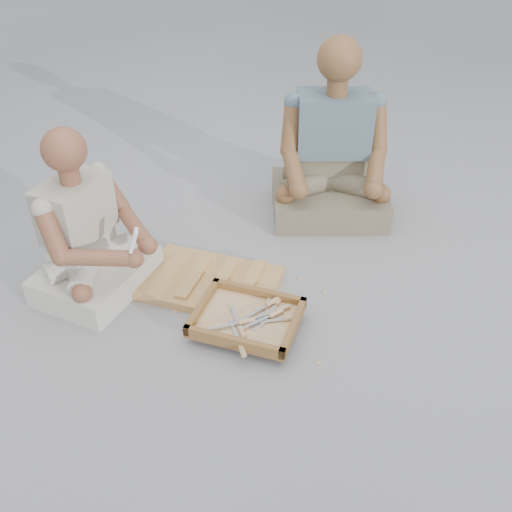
# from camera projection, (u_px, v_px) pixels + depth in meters

# --- Properties ---
(ground) EXTENTS (60.00, 60.00, 0.00)m
(ground) POSITION_uv_depth(u_px,v_px,m) (275.00, 337.00, 2.42)
(ground) COLOR #98999D
(ground) RESTS_ON ground
(carved_panel) EXTENTS (0.71, 0.56, 0.04)m
(carved_panel) POSITION_uv_depth(u_px,v_px,m) (209.00, 283.00, 2.68)
(carved_panel) COLOR #AD8243
(carved_panel) RESTS_ON ground
(tool_tray) EXTENTS (0.51, 0.45, 0.06)m
(tool_tray) POSITION_uv_depth(u_px,v_px,m) (247.00, 319.00, 2.42)
(tool_tray) COLOR brown
(tool_tray) RESTS_ON carved_panel
(chisel_0) EXTENTS (0.22, 0.07, 0.02)m
(chisel_0) POSITION_uv_depth(u_px,v_px,m) (287.00, 319.00, 2.41)
(chisel_0) COLOR silver
(chisel_0) RESTS_ON tool_tray
(chisel_1) EXTENTS (0.09, 0.21, 0.02)m
(chisel_1) POSITION_uv_depth(u_px,v_px,m) (240.00, 346.00, 2.28)
(chisel_1) COLOR silver
(chisel_1) RESTS_ON tool_tray
(chisel_2) EXTENTS (0.21, 0.10, 0.02)m
(chisel_2) POSITION_uv_depth(u_px,v_px,m) (242.00, 322.00, 2.38)
(chisel_2) COLOR silver
(chisel_2) RESTS_ON tool_tray
(chisel_3) EXTENTS (0.19, 0.15, 0.02)m
(chisel_3) POSITION_uv_depth(u_px,v_px,m) (272.00, 315.00, 2.42)
(chisel_3) COLOR silver
(chisel_3) RESTS_ON tool_tray
(chisel_4) EXTENTS (0.20, 0.13, 0.02)m
(chisel_4) POSITION_uv_depth(u_px,v_px,m) (278.00, 310.00, 2.45)
(chisel_4) COLOR silver
(chisel_4) RESTS_ON tool_tray
(chisel_5) EXTENTS (0.07, 0.22, 0.02)m
(chisel_5) POSITION_uv_depth(u_px,v_px,m) (266.00, 307.00, 2.48)
(chisel_5) COLOR silver
(chisel_5) RESTS_ON tool_tray
(chisel_6) EXTENTS (0.09, 0.21, 0.02)m
(chisel_6) POSITION_uv_depth(u_px,v_px,m) (241.00, 330.00, 2.36)
(chisel_6) COLOR silver
(chisel_6) RESTS_ON tool_tray
(chisel_7) EXTENTS (0.17, 0.17, 0.02)m
(chisel_7) POSITION_uv_depth(u_px,v_px,m) (269.00, 304.00, 2.48)
(chisel_7) COLOR silver
(chisel_7) RESTS_ON tool_tray
(chisel_8) EXTENTS (0.10, 0.21, 0.02)m
(chisel_8) POSITION_uv_depth(u_px,v_px,m) (278.00, 303.00, 2.50)
(chisel_8) COLOR silver
(chisel_8) RESTS_ON tool_tray
(wood_chip_0) EXTENTS (0.02, 0.02, 0.00)m
(wood_chip_0) POSITION_uv_depth(u_px,v_px,m) (175.00, 312.00, 2.55)
(wood_chip_0) COLOR #D6B97E
(wood_chip_0) RESTS_ON ground
(wood_chip_1) EXTENTS (0.02, 0.02, 0.00)m
(wood_chip_1) POSITION_uv_depth(u_px,v_px,m) (324.00, 293.00, 2.65)
(wood_chip_1) COLOR #D6B97E
(wood_chip_1) RESTS_ON ground
(wood_chip_2) EXTENTS (0.02, 0.02, 0.00)m
(wood_chip_2) POSITION_uv_depth(u_px,v_px,m) (282.00, 333.00, 2.44)
(wood_chip_2) COLOR #D6B97E
(wood_chip_2) RESTS_ON ground
(wood_chip_3) EXTENTS (0.02, 0.02, 0.00)m
(wood_chip_3) POSITION_uv_depth(u_px,v_px,m) (288.00, 316.00, 2.53)
(wood_chip_3) COLOR #D6B97E
(wood_chip_3) RESTS_ON ground
(wood_chip_4) EXTENTS (0.02, 0.02, 0.00)m
(wood_chip_4) POSITION_uv_depth(u_px,v_px,m) (300.00, 279.00, 2.74)
(wood_chip_4) COLOR #D6B97E
(wood_chip_4) RESTS_ON ground
(wood_chip_5) EXTENTS (0.02, 0.02, 0.00)m
(wood_chip_5) POSITION_uv_depth(u_px,v_px,m) (185.00, 289.00, 2.68)
(wood_chip_5) COLOR #D6B97E
(wood_chip_5) RESTS_ON ground
(wood_chip_6) EXTENTS (0.02, 0.02, 0.00)m
(wood_chip_6) POSITION_uv_depth(u_px,v_px,m) (302.00, 313.00, 2.54)
(wood_chip_6) COLOR #D6B97E
(wood_chip_6) RESTS_ON ground
(wood_chip_7) EXTENTS (0.02, 0.02, 0.00)m
(wood_chip_7) POSITION_uv_depth(u_px,v_px,m) (234.00, 297.00, 2.63)
(wood_chip_7) COLOR #D6B97E
(wood_chip_7) RESTS_ON ground
(wood_chip_8) EXTENTS (0.02, 0.02, 0.00)m
(wood_chip_8) POSITION_uv_depth(u_px,v_px,m) (319.00, 363.00, 2.30)
(wood_chip_8) COLOR #D6B97E
(wood_chip_8) RESTS_ON ground
(wood_chip_9) EXTENTS (0.02, 0.02, 0.00)m
(wood_chip_9) POSITION_uv_depth(u_px,v_px,m) (261.00, 304.00, 2.59)
(wood_chip_9) COLOR #D6B97E
(wood_chip_9) RESTS_ON ground
(wood_chip_10) EXTENTS (0.02, 0.02, 0.00)m
(wood_chip_10) POSITION_uv_depth(u_px,v_px,m) (277.00, 286.00, 2.70)
(wood_chip_10) COLOR #D6B97E
(wood_chip_10) RESTS_ON ground
(wood_chip_11) EXTENTS (0.02, 0.02, 0.00)m
(wood_chip_11) POSITION_uv_depth(u_px,v_px,m) (289.00, 322.00, 2.50)
(wood_chip_11) COLOR #D6B97E
(wood_chip_11) RESTS_ON ground
(wood_chip_12) EXTENTS (0.02, 0.02, 0.00)m
(wood_chip_12) POSITION_uv_depth(u_px,v_px,m) (227.00, 320.00, 2.50)
(wood_chip_12) COLOR #D6B97E
(wood_chip_12) RESTS_ON ground
(craftsman) EXTENTS (0.60, 0.62, 0.79)m
(craftsman) POSITION_uv_depth(u_px,v_px,m) (89.00, 239.00, 2.54)
(craftsman) COLOR beige
(craftsman) RESTS_ON ground
(companion) EXTENTS (0.65, 0.54, 0.96)m
(companion) POSITION_uv_depth(u_px,v_px,m) (332.00, 160.00, 3.06)
(companion) COLOR #7E715A
(companion) RESTS_ON ground
(mobile_phone) EXTENTS (0.06, 0.05, 0.10)m
(mobile_phone) POSITION_uv_depth(u_px,v_px,m) (133.00, 240.00, 2.33)
(mobile_phone) COLOR white
(mobile_phone) RESTS_ON craftsman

